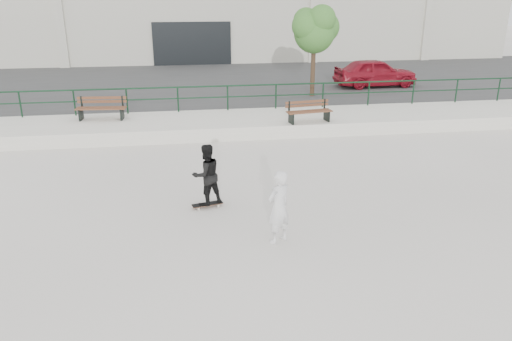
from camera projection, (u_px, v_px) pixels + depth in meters
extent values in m
plane|color=#B3AEA4|center=(231.00, 252.00, 10.45)|extent=(120.00, 120.00, 0.00)
cube|color=silver|center=(205.00, 125.00, 19.19)|extent=(30.00, 3.00, 0.50)
cube|color=#393939|center=(197.00, 85.00, 27.08)|extent=(60.00, 14.00, 0.50)
cylinder|color=#12321C|center=(203.00, 87.00, 19.96)|extent=(28.00, 0.06, 0.06)
cylinder|color=#12321C|center=(203.00, 98.00, 20.12)|extent=(28.00, 0.05, 0.05)
cylinder|color=#12321C|center=(20.00, 105.00, 19.15)|extent=(0.06, 0.06, 1.00)
cylinder|color=#12321C|center=(74.00, 103.00, 19.43)|extent=(0.06, 0.06, 1.00)
cylinder|color=#12321C|center=(127.00, 101.00, 19.71)|extent=(0.06, 0.06, 1.00)
cylinder|color=#12321C|center=(178.00, 100.00, 19.99)|extent=(0.06, 0.06, 1.00)
cylinder|color=#12321C|center=(228.00, 98.00, 20.28)|extent=(0.06, 0.06, 1.00)
cylinder|color=#12321C|center=(276.00, 97.00, 20.56)|extent=(0.06, 0.06, 1.00)
cylinder|color=#12321C|center=(323.00, 95.00, 20.84)|extent=(0.06, 0.06, 1.00)
cylinder|color=#12321C|center=(369.00, 94.00, 21.12)|extent=(0.06, 0.06, 1.00)
cylinder|color=#12321C|center=(413.00, 92.00, 21.40)|extent=(0.06, 0.06, 1.00)
cylinder|color=#12321C|center=(456.00, 91.00, 21.68)|extent=(0.06, 0.06, 1.00)
cylinder|color=#12321C|center=(499.00, 90.00, 21.96)|extent=(0.06, 0.06, 1.00)
cube|color=beige|center=(188.00, 4.00, 38.78)|extent=(44.00, 16.00, 8.00)
cube|color=black|center=(192.00, 48.00, 32.13)|extent=(5.00, 0.15, 3.20)
cube|color=beige|center=(60.00, 25.00, 30.45)|extent=(0.60, 0.25, 6.20)
cube|color=beige|center=(314.00, 22.00, 32.70)|extent=(0.60, 0.25, 6.20)
cube|color=beige|center=(428.00, 21.00, 33.82)|extent=(0.60, 0.25, 6.20)
cube|color=brown|center=(100.00, 109.00, 18.67)|extent=(1.85, 0.29, 0.04)
cube|color=brown|center=(101.00, 108.00, 18.84)|extent=(1.85, 0.29, 0.04)
cube|color=brown|center=(102.00, 107.00, 19.01)|extent=(1.85, 0.29, 0.04)
cube|color=brown|center=(102.00, 102.00, 19.02)|extent=(1.85, 0.21, 0.10)
cube|color=brown|center=(102.00, 98.00, 18.97)|extent=(1.85, 0.21, 0.10)
cube|color=black|center=(81.00, 114.00, 18.87)|extent=(0.11, 0.52, 0.43)
cube|color=black|center=(82.00, 102.00, 18.98)|extent=(0.07, 0.06, 0.43)
cube|color=black|center=(122.00, 114.00, 18.96)|extent=(0.11, 0.52, 0.43)
cube|color=black|center=(122.00, 101.00, 19.07)|extent=(0.07, 0.06, 0.43)
cube|color=brown|center=(311.00, 113.00, 18.32)|extent=(1.71, 0.36, 0.04)
cube|color=brown|center=(309.00, 111.00, 18.47)|extent=(1.71, 0.36, 0.04)
cube|color=brown|center=(308.00, 110.00, 18.63)|extent=(1.71, 0.36, 0.04)
cube|color=brown|center=(307.00, 105.00, 18.63)|extent=(1.70, 0.28, 0.10)
cube|color=brown|center=(307.00, 102.00, 18.59)|extent=(1.70, 0.28, 0.10)
cube|color=black|center=(291.00, 118.00, 18.35)|extent=(0.12, 0.48, 0.40)
cube|color=black|center=(289.00, 107.00, 18.44)|extent=(0.06, 0.06, 0.40)
cube|color=black|center=(327.00, 116.00, 18.74)|extent=(0.12, 0.48, 0.40)
cube|color=black|center=(324.00, 104.00, 18.83)|extent=(0.06, 0.06, 0.40)
cylinder|color=#4D3B26|center=(313.00, 69.00, 22.76)|extent=(0.20, 0.20, 2.44)
sphere|color=#346826|center=(314.00, 33.00, 22.20)|extent=(1.83, 1.83, 1.83)
sphere|color=#346826|center=(324.00, 27.00, 22.48)|extent=(1.42, 1.42, 1.42)
sphere|color=#346826|center=(307.00, 26.00, 21.85)|extent=(1.32, 1.32, 1.32)
sphere|color=#346826|center=(322.00, 19.00, 21.64)|extent=(1.22, 1.22, 1.22)
sphere|color=#346826|center=(306.00, 20.00, 22.36)|extent=(1.12, 1.12, 1.12)
imported|color=maroon|center=(375.00, 72.00, 25.17)|extent=(4.19, 1.83, 1.40)
cube|color=black|center=(207.00, 204.00, 12.60)|extent=(0.81, 0.38, 0.02)
cube|color=brown|center=(207.00, 204.00, 12.60)|extent=(0.81, 0.38, 0.01)
cube|color=#A3A3A8|center=(198.00, 207.00, 12.52)|extent=(0.10, 0.17, 0.03)
cube|color=#A3A3A8|center=(217.00, 204.00, 12.70)|extent=(0.10, 0.17, 0.03)
cylinder|color=beige|center=(199.00, 209.00, 12.44)|extent=(0.06, 0.04, 0.06)
cylinder|color=beige|center=(197.00, 206.00, 12.61)|extent=(0.06, 0.04, 0.06)
cylinder|color=beige|center=(218.00, 206.00, 12.63)|extent=(0.06, 0.04, 0.06)
cylinder|color=beige|center=(216.00, 203.00, 12.79)|extent=(0.06, 0.04, 0.06)
imported|color=black|center=(206.00, 175.00, 12.33)|extent=(0.94, 0.85, 1.56)
imported|color=silver|center=(279.00, 207.00, 10.62)|extent=(0.72, 0.66, 1.64)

